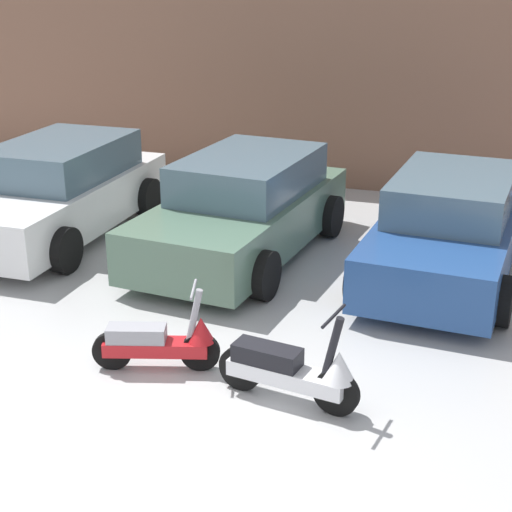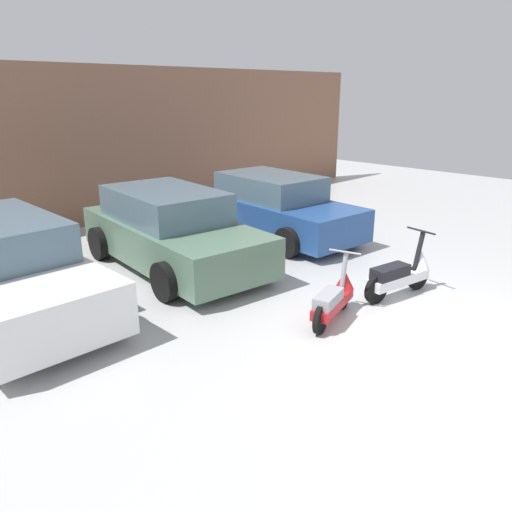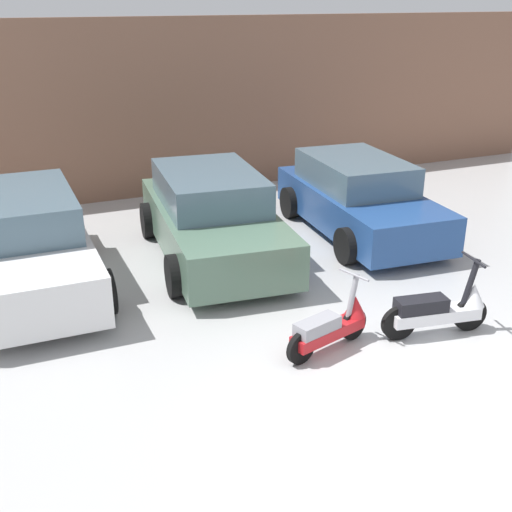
{
  "view_description": "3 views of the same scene",
  "coord_description": "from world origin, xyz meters",
  "px_view_note": "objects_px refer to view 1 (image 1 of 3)",
  "views": [
    {
      "loc": [
        2.82,
        -5.44,
        4.12
      ],
      "look_at": [
        0.16,
        2.88,
        0.78
      ],
      "focal_mm": 55.0,
      "sensor_mm": 36.0,
      "label": 1
    },
    {
      "loc": [
        -5.91,
        -2.64,
        3.21
      ],
      "look_at": [
        -0.58,
        2.71,
        0.68
      ],
      "focal_mm": 35.0,
      "sensor_mm": 36.0,
      "label": 2
    },
    {
      "loc": [
        -4.1,
        -4.87,
        4.19
      ],
      "look_at": [
        -0.61,
        3.16,
        0.62
      ],
      "focal_mm": 45.0,
      "sensor_mm": 36.0,
      "label": 3
    }
  ],
  "objects_px": {
    "scooter_front_right": "(293,369)",
    "car_rear_center": "(244,209)",
    "car_rear_right": "(448,229)",
    "car_rear_left": "(58,191)",
    "scooter_front_left": "(161,341)"
  },
  "relations": [
    {
      "from": "car_rear_left",
      "to": "car_rear_right",
      "type": "distance_m",
      "value": 5.96
    },
    {
      "from": "car_rear_right",
      "to": "scooter_front_right",
      "type": "bearing_deg",
      "value": -11.84
    },
    {
      "from": "car_rear_left",
      "to": "car_rear_center",
      "type": "bearing_deg",
      "value": 91.43
    },
    {
      "from": "scooter_front_left",
      "to": "scooter_front_right",
      "type": "distance_m",
      "value": 1.52
    },
    {
      "from": "car_rear_left",
      "to": "car_rear_right",
      "type": "height_order",
      "value": "car_rear_left"
    },
    {
      "from": "scooter_front_right",
      "to": "car_rear_center",
      "type": "distance_m",
      "value": 4.22
    },
    {
      "from": "car_rear_center",
      "to": "car_rear_left",
      "type": "bearing_deg",
      "value": -83.0
    },
    {
      "from": "car_rear_left",
      "to": "car_rear_center",
      "type": "distance_m",
      "value": 3.05
    },
    {
      "from": "car_rear_left",
      "to": "car_rear_center",
      "type": "relative_size",
      "value": 0.97
    },
    {
      "from": "car_rear_center",
      "to": "car_rear_right",
      "type": "distance_m",
      "value": 2.91
    },
    {
      "from": "scooter_front_right",
      "to": "car_rear_right",
      "type": "relative_size",
      "value": 0.35
    },
    {
      "from": "scooter_front_right",
      "to": "car_rear_left",
      "type": "height_order",
      "value": "car_rear_left"
    },
    {
      "from": "scooter_front_right",
      "to": "scooter_front_left",
      "type": "bearing_deg",
      "value": -179.06
    },
    {
      "from": "scooter_front_right",
      "to": "car_rear_center",
      "type": "bearing_deg",
      "value": 124.6
    },
    {
      "from": "scooter_front_left",
      "to": "car_rear_right",
      "type": "height_order",
      "value": "car_rear_right"
    }
  ]
}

